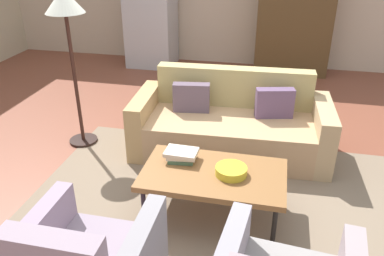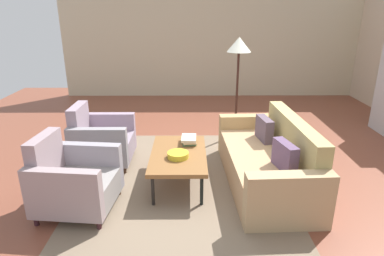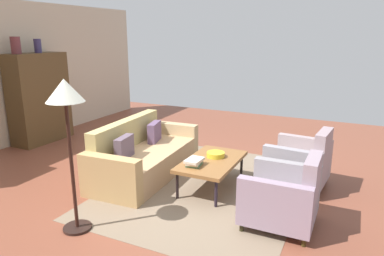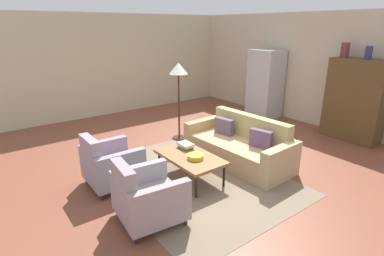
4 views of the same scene
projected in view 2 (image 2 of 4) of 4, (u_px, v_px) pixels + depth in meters
name	position (u px, v px, depth m)	size (l,w,h in m)	color
ground_plane	(229.00, 173.00, 4.61)	(10.63, 10.63, 0.00)	brown
wall_left	(211.00, 41.00, 8.31)	(0.12, 7.44, 2.80)	beige
area_rug	(183.00, 182.00, 4.36)	(3.40, 2.60, 0.01)	#7F6C57
couch	(270.00, 162.00, 4.28)	(2.14, 1.00, 0.86)	tan
coffee_table	(178.00, 155.00, 4.23)	(1.20, 0.70, 0.43)	black
armchair_left	(99.00, 141.00, 4.80)	(0.80, 0.80, 0.88)	#2F2B18
armchair_right	(72.00, 182.00, 3.68)	(0.88, 0.88, 0.88)	#382211
fruit_bowl	(178.00, 155.00, 4.07)	(0.26, 0.26, 0.07)	gold
book_stack	(189.00, 140.00, 4.49)	(0.29, 0.21, 0.10)	#486B4B
floor_lamp	(239.00, 54.00, 5.48)	(0.40, 0.40, 1.72)	black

